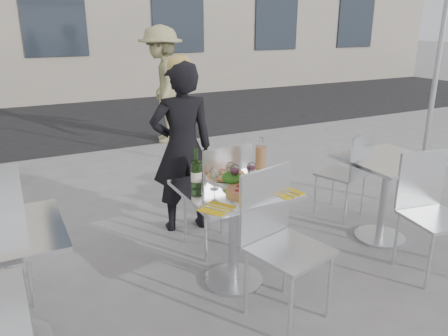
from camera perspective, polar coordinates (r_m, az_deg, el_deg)
name	(u,v)px	position (r m, az deg, el deg)	size (l,w,h in m)	color
ground	(233,281)	(3.39, 1.20, -14.50)	(80.00, 80.00, 0.00)	slate
street_asphalt	(79,119)	(9.28, -18.44, 6.07)	(24.00, 5.00, 0.00)	black
main_table	(234,215)	(3.13, 1.27, -6.19)	(0.72, 0.72, 0.75)	#B7BABF
side_table_left	(0,267)	(2.82, -27.23, -11.38)	(0.72, 0.72, 0.75)	#B7BABF
side_table_right	(386,182)	(4.02, 20.42, -1.69)	(0.72, 0.72, 0.75)	#B7BABF
chair_far	(220,190)	(3.53, -0.52, -2.85)	(0.46, 0.47, 0.94)	silver
chair_near	(278,232)	(2.83, 7.05, -8.28)	(0.53, 0.54, 0.97)	silver
side_chair_rfar	(350,168)	(4.37, 16.15, -0.01)	(0.50, 0.51, 0.87)	silver
side_chair_rnear	(429,203)	(3.66, 25.15, -4.14)	(0.49, 0.50, 0.92)	silver
woman_diner	(182,148)	(3.93, -5.48, 2.58)	(0.56, 0.37, 1.55)	black
pedestrian_b	(162,85)	(7.07, -8.06, 10.69)	(1.17, 0.67, 1.82)	#8F8A5C
pizza_near	(250,191)	(2.97, 3.41, -2.99)	(0.33, 0.33, 0.02)	#D6A853
pizza_far	(226,175)	(3.24, 0.25, -0.97)	(0.32, 0.32, 0.03)	white
salad_plate	(232,178)	(3.12, 1.09, -1.37)	(0.22, 0.22, 0.09)	white
wine_bottle	(196,173)	(3.00, -3.64, -0.66)	(0.07, 0.08, 0.29)	#284F1D
carafe	(261,160)	(3.28, 4.81, 1.09)	(0.08, 0.08, 0.29)	tan
sugar_shaker	(252,176)	(3.12, 3.66, -1.04)	(0.06, 0.06, 0.11)	white
wineglass_white_a	(214,174)	(2.99, -1.29, -0.78)	(0.07, 0.07, 0.16)	white
wineglass_white_b	(230,168)	(3.11, 0.85, -0.02)	(0.07, 0.07, 0.16)	white
wineglass_red_a	(235,171)	(3.05, 1.43, -0.34)	(0.07, 0.07, 0.16)	white
wineglass_red_b	(251,168)	(3.10, 3.59, -0.06)	(0.07, 0.07, 0.16)	white
napkin_left	(216,208)	(2.71, -1.00, -5.29)	(0.25, 0.25, 0.01)	yellow
napkin_right	(287,192)	(2.98, 8.18, -3.18)	(0.21, 0.21, 0.01)	yellow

